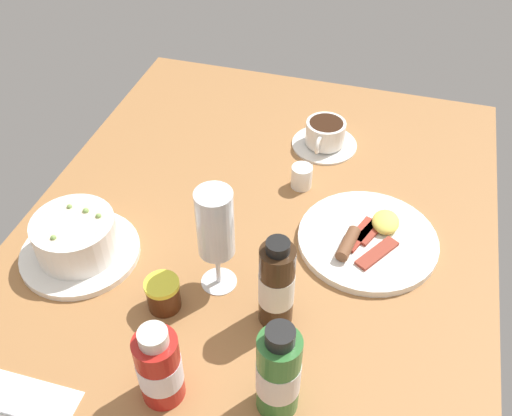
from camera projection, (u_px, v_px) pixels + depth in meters
ground_plane at (254, 240)px, 105.15cm from camera, size 110.00×84.00×3.00cm
porridge_bowl at (77, 239)px, 97.86cm from camera, size 20.33×20.33×8.63cm
coffee_cup at (325, 135)px, 121.66cm from camera, size 13.78×13.69×5.76cm
creamer_jug at (302, 176)px, 112.33cm from camera, size 4.37×4.70×5.16cm
wine_glass at (215, 227)px, 87.49cm from camera, size 5.93×5.93×19.48cm
jam_jar at (163, 294)px, 90.72cm from camera, size 5.51×5.51×5.52cm
sauce_bottle_red at (159, 367)px, 77.29cm from camera, size 6.15×6.15×14.11cm
sauce_bottle_brown at (277, 285)px, 85.69cm from camera, size 5.41×5.41×16.81cm
sauce_bottle_green at (278, 373)px, 75.23cm from camera, size 5.91×5.91×16.77cm
breakfast_plate at (368, 239)px, 102.06cm from camera, size 24.48×24.48×3.70cm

